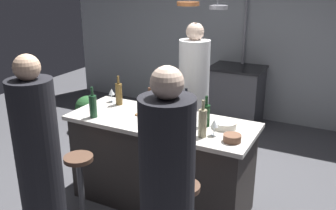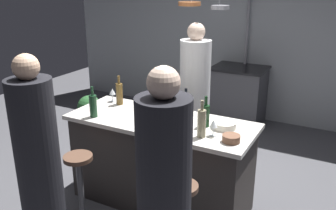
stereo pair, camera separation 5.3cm
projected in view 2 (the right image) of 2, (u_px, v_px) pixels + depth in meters
name	position (u px, v px, depth m)	size (l,w,h in m)	color
ground_plane	(161.00, 201.00, 3.77)	(9.00, 9.00, 0.00)	#4C4C51
back_wall	(250.00, 36.00, 5.71)	(6.40, 0.16, 2.60)	#9EA3A8
kitchen_island	(161.00, 162.00, 3.62)	(1.80, 0.72, 0.90)	#332D2B
stove_range	(238.00, 95.00, 5.66)	(0.80, 0.64, 0.89)	#47474C
chef	(195.00, 100.00, 4.38)	(0.36, 0.36, 1.70)	white
bar_stool_left	(80.00, 186.00, 3.35)	(0.28, 0.28, 0.68)	#4C4C51
guest_left	(38.00, 163.00, 2.94)	(0.35, 0.35, 1.65)	black
guest_right	(164.00, 201.00, 2.41)	(0.36, 0.36, 1.70)	black
overhead_pot_rack	(226.00, 20.00, 4.85)	(0.59, 1.60, 2.17)	gray
potted_plant	(90.00, 110.00, 5.47)	(0.36, 0.36, 0.52)	brown
cutting_board	(155.00, 114.00, 3.59)	(0.32, 0.22, 0.02)	#997047
pepper_mill	(151.00, 97.00, 3.77)	(0.05, 0.05, 0.21)	#382319
wine_bottle_dark	(186.00, 108.00, 3.42)	(0.07, 0.07, 0.31)	black
wine_bottle_red	(206.00, 115.00, 3.28)	(0.07, 0.07, 0.29)	#143319
wine_bottle_amber	(119.00, 93.00, 3.85)	(0.07, 0.07, 0.31)	brown
wine_bottle_green	(93.00, 105.00, 3.51)	(0.07, 0.07, 0.30)	#193D23
wine_bottle_white	(202.00, 123.00, 3.06)	(0.07, 0.07, 0.33)	gray
wine_glass_near_right_guest	(112.00, 92.00, 3.94)	(0.07, 0.07, 0.15)	silver
wine_glass_near_left_guest	(165.00, 112.00, 3.37)	(0.07, 0.07, 0.15)	silver
wine_glass_by_chef	(213.00, 124.00, 3.09)	(0.07, 0.07, 0.15)	silver
mixing_bowl_ceramic	(224.00, 125.00, 3.27)	(0.21, 0.21, 0.06)	silver
mixing_bowl_wooden	(231.00, 138.00, 3.00)	(0.15, 0.15, 0.06)	brown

